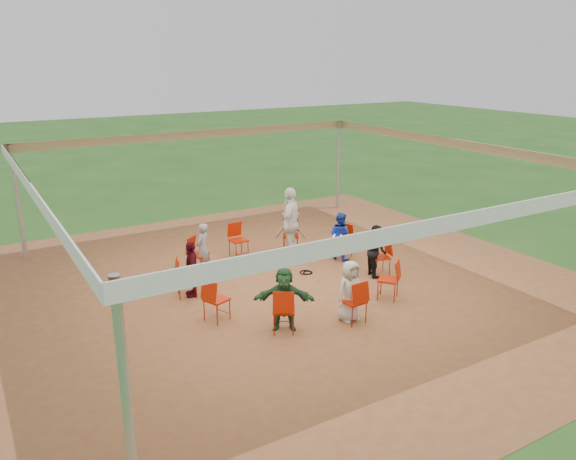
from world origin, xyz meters
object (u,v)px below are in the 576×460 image
chair_7 (354,301)px  chair_4 (187,277)px  person_seated_5 (350,291)px  chair_9 (380,257)px  person_seated_3 (192,269)px  laptop (336,239)px  chair_5 (217,300)px  person_seated_0 (340,236)px  chair_1 (291,236)px  chair_8 (388,280)px  person_seated_4 (284,299)px  chair_6 (284,310)px  standing_person (291,223)px  person_seated_1 (291,231)px  cable_coil (306,272)px  chair_2 (239,240)px  chair_3 (199,255)px  person_seated_6 (376,250)px  chair_0 (342,241)px  person_seated_2 (203,248)px

chair_7 → chair_4: bearing=126.0°
person_seated_5 → chair_9: bearing=33.9°
person_seated_3 → laptop: person_seated_3 is taller
chair_5 → chair_7: 2.72m
chair_7 → person_seated_5: person_seated_5 is taller
chair_7 → person_seated_0: person_seated_0 is taller
chair_7 → chair_1: bearing=72.0°
chair_8 → person_seated_4: size_ratio=0.72×
chair_6 → person_seated_5: size_ratio=0.72×
chair_9 → standing_person: 2.49m
chair_9 → person_seated_0: person_seated_0 is taller
person_seated_1 → laptop: size_ratio=3.36×
chair_9 → chair_6: bearing=126.0°
person_seated_1 → person_seated_3: size_ratio=1.00×
person_seated_0 → person_seated_3: (-4.16, -0.24, 0.00)m
chair_7 → person_seated_0: size_ratio=0.72×
person_seated_4 → cable_coil: bearing=81.6°
chair_7 → person_seated_3: bearing=124.9°
person_seated_5 → chair_5: bearing=146.1°
chair_6 → chair_2: bearing=108.0°
chair_1 → chair_4: same height
chair_2 → chair_5: bearing=54.0°
chair_7 → laptop: (1.75, 3.04, 0.14)m
chair_3 → person_seated_4: size_ratio=0.72×
person_seated_0 → person_seated_6: size_ratio=1.00×
chair_0 → person_seated_4: 4.28m
chair_4 → person_seated_2: size_ratio=0.72×
chair_8 → standing_person: standing_person is taller
person_seated_5 → person_seated_2: bearing=108.0°
chair_8 → standing_person: bearing=58.9°
chair_0 → chair_8: bearing=144.0°
chair_2 → person_seated_4: person_seated_4 is taller
chair_0 → laptop: 0.32m
chair_7 → laptop: size_ratio=2.41×
person_seated_0 → person_seated_1: size_ratio=1.00×
person_seated_5 → person_seated_6: same height
chair_6 → chair_7: (1.38, -0.36, 0.00)m
chair_1 → chair_5: 4.39m
chair_3 → chair_8: size_ratio=1.00×
chair_0 → standing_person: bearing=38.5°
chair_5 → person_seated_1: size_ratio=0.72×
chair_1 → cable_coil: size_ratio=2.60×
chair_5 → standing_person: 3.96m
chair_7 → person_seated_0: (1.91, 3.10, 0.18)m
laptop → chair_0: bearing=-90.0°
chair_1 → cable_coil: 1.69m
standing_person → chair_0: bearing=105.4°
chair_1 → person_seated_3: bearing=55.1°
person_seated_3 → chair_2: bearing=146.1°
laptop → chair_3: bearing=51.3°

